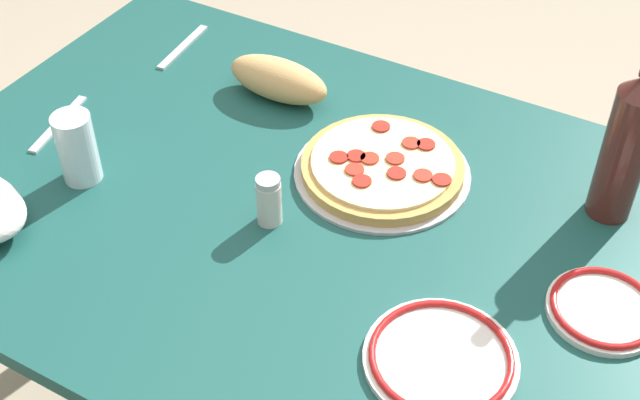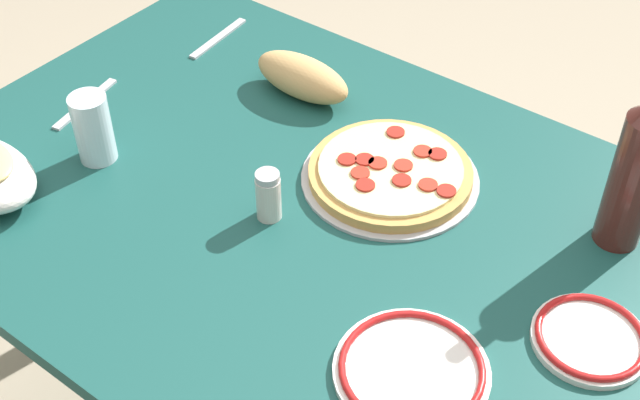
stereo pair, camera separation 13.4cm
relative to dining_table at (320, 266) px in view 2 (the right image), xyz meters
name	(u,v)px [view 2 (the right image)]	position (x,y,z in m)	size (l,w,h in m)	color
dining_table	(320,266)	(0.00, 0.00, 0.00)	(1.37, 0.90, 0.75)	#194C47
pepperoni_pizza	(390,173)	(-0.04, -0.14, 0.13)	(0.29, 0.29, 0.03)	#B7B7BC
wine_bottle	(636,171)	(-0.39, -0.23, 0.25)	(0.07, 0.07, 0.33)	#471E19
water_glass	(93,128)	(0.39, 0.11, 0.18)	(0.06, 0.06, 0.12)	silver
side_plate_near	(412,370)	(-0.28, 0.17, 0.13)	(0.21, 0.21, 0.02)	white
side_plate_far	(590,338)	(-0.45, -0.02, 0.13)	(0.16, 0.16, 0.02)	white
bread_loaf	(302,77)	(0.22, -0.24, 0.16)	(0.20, 0.08, 0.08)	tan
spice_shaker	(268,196)	(0.06, 0.05, 0.16)	(0.04, 0.04, 0.09)	silver
fork_left	(85,104)	(0.52, 0.03, 0.12)	(0.17, 0.02, 0.01)	#B7B7BC
fork_right	(218,38)	(0.48, -0.29, 0.12)	(0.17, 0.02, 0.01)	#B7B7BC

